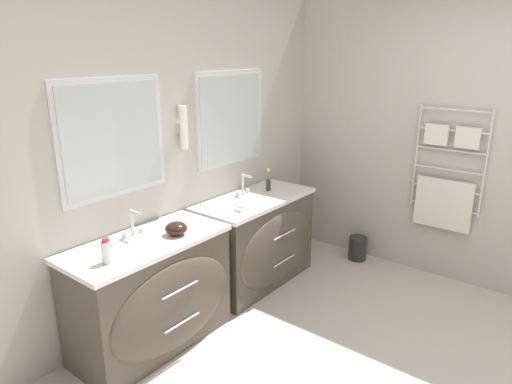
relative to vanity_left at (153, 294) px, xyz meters
name	(u,v)px	position (x,y,z in m)	size (l,w,h in m)	color
wall_back	(178,148)	(0.60, 0.34, 0.90)	(5.09, 0.14, 2.60)	#B2ADA3
wall_right	(419,135)	(2.37, -0.93, 0.89)	(0.13, 4.38, 2.60)	#B2ADA3
vanity_left	(153,294)	(0.00, 0.00, 0.00)	(1.14, 0.59, 0.80)	#4C4238
vanity_right	(258,240)	(1.19, 0.00, 0.00)	(1.14, 0.59, 0.80)	#4C4238
faucet_left	(133,224)	(0.00, 0.16, 0.49)	(0.17, 0.12, 0.19)	silver
faucet_right	(244,185)	(1.19, 0.16, 0.49)	(0.17, 0.12, 0.19)	silver
toiletry_bottle	(107,252)	(-0.36, -0.05, 0.47)	(0.07, 0.07, 0.16)	silver
amenity_bowl	(176,228)	(0.20, -0.05, 0.44)	(0.16, 0.16, 0.09)	black
flower_vase	(268,181)	(1.43, 0.07, 0.48)	(0.04, 0.04, 0.22)	#332D2D
soap_dish	(242,208)	(0.87, -0.08, 0.41)	(0.11, 0.08, 0.04)	white
waste_bin	(358,248)	(2.18, -0.50, -0.28)	(0.18, 0.18, 0.24)	#282626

